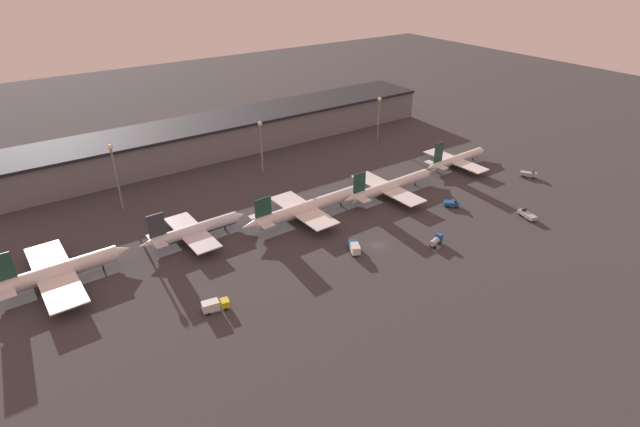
% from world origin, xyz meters
% --- Properties ---
extents(ground, '(600.00, 600.00, 0.00)m').
position_xyz_m(ground, '(0.00, 0.00, 0.00)').
color(ground, '#383538').
extents(terminal_building, '(200.96, 27.35, 14.44)m').
position_xyz_m(terminal_building, '(0.00, 102.04, 7.26)').
color(terminal_building, slate).
rests_on(terminal_building, ground).
extents(airplane_0, '(39.09, 36.93, 13.84)m').
position_xyz_m(airplane_0, '(-84.06, 34.77, 3.84)').
color(airplane_0, white).
rests_on(airplane_0, ground).
extents(airplane_1, '(35.54, 26.84, 12.67)m').
position_xyz_m(airplane_1, '(-44.77, 35.45, 3.30)').
color(airplane_1, silver).
rests_on(airplane_1, ground).
extents(airplane_2, '(49.48, 29.13, 12.37)m').
position_xyz_m(airplane_2, '(-7.98, 27.33, 3.74)').
color(airplane_2, white).
rests_on(airplane_2, ground).
extents(airplane_3, '(44.62, 32.30, 12.66)m').
position_xyz_m(airplane_3, '(27.14, 24.66, 3.34)').
color(airplane_3, white).
rests_on(airplane_3, ground).
extents(airplane_4, '(36.52, 29.47, 13.10)m').
position_xyz_m(airplane_4, '(68.18, 29.05, 3.05)').
color(airplane_4, white).
rests_on(airplane_4, ground).
extents(service_vehicle_0, '(5.05, 6.92, 3.06)m').
position_xyz_m(service_vehicle_0, '(-8.11, 0.96, 1.73)').
color(service_vehicle_0, '#195199').
rests_on(service_vehicle_0, ground).
extents(service_vehicle_1, '(5.39, 5.39, 2.75)m').
position_xyz_m(service_vehicle_1, '(38.69, 4.81, 1.29)').
color(service_vehicle_1, '#195199').
rests_on(service_vehicle_1, ground).
extents(service_vehicle_2, '(4.25, 7.44, 2.69)m').
position_xyz_m(service_vehicle_2, '(53.52, -15.57, 1.27)').
color(service_vehicle_2, '#9EA3A8').
rests_on(service_vehicle_2, ground).
extents(service_vehicle_3, '(5.62, 3.24, 3.10)m').
position_xyz_m(service_vehicle_3, '(15.27, -10.13, 1.64)').
color(service_vehicle_3, '#195199').
rests_on(service_vehicle_3, ground).
extents(service_vehicle_4, '(5.14, 6.34, 2.92)m').
position_xyz_m(service_vehicle_4, '(83.30, 4.70, 1.39)').
color(service_vehicle_4, '#9EA3A8').
rests_on(service_vehicle_4, ground).
extents(service_vehicle_5, '(7.15, 3.69, 3.06)m').
position_xyz_m(service_vehicle_5, '(-54.24, -0.30, 1.73)').
color(service_vehicle_5, gold).
rests_on(service_vehicle_5, ground).
extents(lamp_post_0, '(1.80, 1.80, 24.04)m').
position_xyz_m(lamp_post_0, '(-57.69, 69.67, 15.37)').
color(lamp_post_0, slate).
rests_on(lamp_post_0, ground).
extents(lamp_post_1, '(1.80, 1.80, 21.52)m').
position_xyz_m(lamp_post_1, '(-1.64, 69.67, 13.97)').
color(lamp_post_1, slate).
rests_on(lamp_post_1, ground).
extents(lamp_post_2, '(1.80, 1.80, 21.52)m').
position_xyz_m(lamp_post_2, '(59.65, 69.67, 13.97)').
color(lamp_post_2, slate).
rests_on(lamp_post_2, ground).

